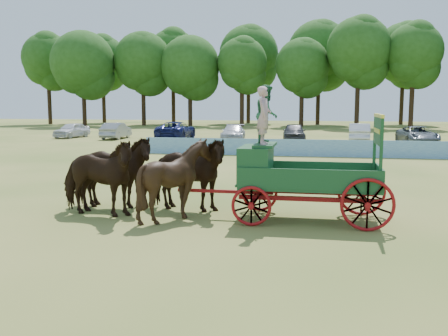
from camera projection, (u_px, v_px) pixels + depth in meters
ground at (431, 233)px, 12.66m from camera, size 160.00×160.00×0.00m
horse_lead_left at (97, 177)px, 14.50m from camera, size 2.87×1.66×2.28m
horse_lead_right at (112, 172)px, 15.57m from camera, size 2.78×1.43×2.28m
horse_wheel_left at (176, 180)px, 14.05m from camera, size 2.40×2.23×2.28m
horse_wheel_right at (186, 174)px, 15.13m from camera, size 2.85×1.60×2.28m
farm_dray at (283, 160)px, 14.00m from camera, size 6.00×2.00×3.80m
sponsor_banner at (350, 149)px, 30.31m from camera, size 26.00×0.08×1.05m
parked_cars at (386, 134)px, 41.33m from camera, size 57.89×7.54×1.58m
treeline at (312, 58)px, 70.08m from camera, size 90.71×23.04×15.64m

